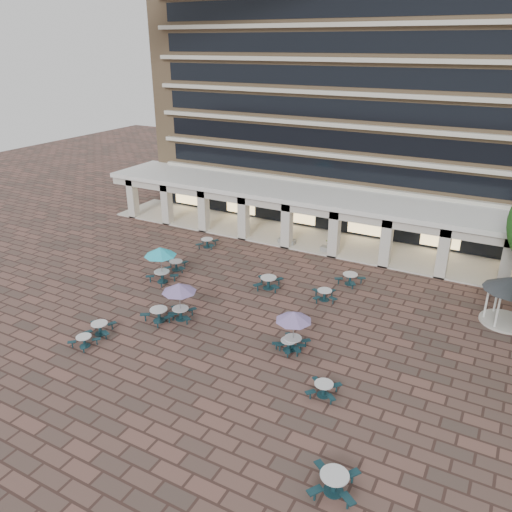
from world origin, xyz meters
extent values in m
plane|color=brown|center=(0.00, 0.00, 0.00)|extent=(120.00, 120.00, 0.00)
cube|color=#9D7D58|center=(0.00, 25.50, 11.00)|extent=(40.00, 15.00, 22.00)
cube|color=beige|center=(0.00, 17.75, 4.50)|extent=(36.80, 0.50, 0.35)
cube|color=black|center=(0.00, 17.98, 5.80)|extent=(35.20, 0.05, 1.60)
cube|color=beige|center=(0.00, 17.75, 7.10)|extent=(36.80, 0.50, 0.35)
cube|color=black|center=(0.00, 17.98, 8.40)|extent=(35.20, 0.05, 1.60)
cube|color=beige|center=(0.00, 17.75, 9.70)|extent=(36.80, 0.50, 0.35)
cube|color=black|center=(0.00, 17.98, 11.00)|extent=(35.20, 0.05, 1.60)
cube|color=beige|center=(0.00, 17.75, 12.30)|extent=(36.80, 0.50, 0.35)
cube|color=black|center=(0.00, 17.98, 13.60)|extent=(35.20, 0.05, 1.60)
cube|color=beige|center=(0.00, 17.75, 14.90)|extent=(36.80, 0.50, 0.35)
cube|color=black|center=(0.00, 17.98, 16.20)|extent=(35.20, 0.05, 1.60)
cube|color=beige|center=(0.00, 17.75, 17.50)|extent=(36.80, 0.50, 0.35)
cube|color=black|center=(0.00, 17.98, 18.80)|extent=(35.20, 0.05, 1.60)
cube|color=white|center=(0.00, 15.00, 4.20)|extent=(42.00, 6.60, 0.40)
cube|color=beige|center=(0.00, 12.15, 3.75)|extent=(42.00, 0.30, 0.90)
cube|color=black|center=(0.00, 17.70, 1.80)|extent=(38.00, 0.15, 3.20)
cube|color=beige|center=(0.00, 15.00, 0.06)|extent=(42.00, 6.00, 0.12)
cube|color=beige|center=(-19.00, 12.40, 2.00)|extent=(0.80, 0.80, 4.00)
cube|color=beige|center=(-14.78, 12.40, 2.00)|extent=(0.80, 0.80, 4.00)
cube|color=beige|center=(-10.56, 12.40, 2.00)|extent=(0.80, 0.80, 4.00)
cube|color=beige|center=(-6.33, 12.40, 2.00)|extent=(0.80, 0.80, 4.00)
cube|color=beige|center=(-2.11, 12.40, 2.00)|extent=(0.80, 0.80, 4.00)
cube|color=beige|center=(2.11, 12.40, 2.00)|extent=(0.80, 0.80, 4.00)
cube|color=beige|center=(6.33, 12.40, 2.00)|extent=(0.80, 0.80, 4.00)
cube|color=beige|center=(10.56, 12.40, 2.00)|extent=(0.80, 0.80, 4.00)
cube|color=beige|center=(14.78, 12.40, 2.00)|extent=(0.80, 0.80, 4.00)
cube|color=#FFD88C|center=(-16.00, 17.55, 1.60)|extent=(3.20, 0.08, 2.40)
cube|color=#FFD88C|center=(-9.60, 17.55, 1.60)|extent=(3.20, 0.08, 2.40)
cube|color=#FFD88C|center=(-3.20, 17.55, 1.60)|extent=(3.20, 0.08, 2.40)
cube|color=#FFD88C|center=(3.20, 17.55, 1.60)|extent=(3.20, 0.08, 2.40)
cube|color=#FFD88C|center=(9.60, 17.55, 1.60)|extent=(3.20, 0.08, 2.40)
cylinder|color=#13343B|center=(-3.91, -2.66, 0.02)|extent=(0.77, 0.77, 0.04)
cylinder|color=#13343B|center=(-3.91, -2.66, 0.36)|extent=(0.20, 0.20, 0.73)
cylinder|color=silver|center=(-3.91, -2.66, 0.81)|extent=(1.10, 1.10, 0.06)
cube|color=#13343B|center=(-3.18, -2.20, 0.49)|extent=(0.68, 0.58, 0.06)
cylinder|color=#13343B|center=(-3.18, -2.20, 0.23)|extent=(0.09, 0.09, 0.46)
cube|color=#13343B|center=(-4.37, -1.93, 0.49)|extent=(0.58, 0.68, 0.06)
cylinder|color=#13343B|center=(-4.37, -1.93, 0.23)|extent=(0.09, 0.09, 0.46)
cube|color=#13343B|center=(-4.64, -3.12, 0.49)|extent=(0.68, 0.58, 0.06)
cylinder|color=#13343B|center=(-4.64, -3.12, 0.23)|extent=(0.09, 0.09, 0.46)
cube|color=#13343B|center=(-3.45, -3.39, 0.49)|extent=(0.58, 0.68, 0.06)
cylinder|color=#13343B|center=(-3.45, -3.39, 0.23)|extent=(0.09, 0.09, 0.46)
cylinder|color=#13343B|center=(-5.89, -6.99, 0.02)|extent=(0.61, 0.61, 0.03)
cylinder|color=#13343B|center=(-5.89, -6.99, 0.29)|extent=(0.16, 0.16, 0.57)
cylinder|color=silver|center=(-5.89, -6.99, 0.64)|extent=(0.87, 0.87, 0.04)
cube|color=#13343B|center=(-5.38, -6.55, 0.38)|extent=(0.52, 0.50, 0.04)
cylinder|color=#13343B|center=(-5.38, -6.55, 0.18)|extent=(0.07, 0.07, 0.37)
cube|color=#13343B|center=(-6.34, -6.48, 0.38)|extent=(0.50, 0.52, 0.04)
cylinder|color=#13343B|center=(-6.34, -6.48, 0.18)|extent=(0.07, 0.07, 0.37)
cube|color=#13343B|center=(-6.40, -7.44, 0.38)|extent=(0.52, 0.50, 0.04)
cylinder|color=#13343B|center=(-6.40, -7.44, 0.18)|extent=(0.07, 0.07, 0.37)
cube|color=#13343B|center=(-5.44, -7.50, 0.38)|extent=(0.50, 0.52, 0.04)
cylinder|color=#13343B|center=(-5.44, -7.50, 0.18)|extent=(0.07, 0.07, 0.37)
cylinder|color=#13343B|center=(7.86, -4.55, 0.02)|extent=(0.66, 0.66, 0.04)
cylinder|color=#13343B|center=(7.86, -4.55, 0.31)|extent=(0.17, 0.17, 0.62)
cylinder|color=silver|center=(7.86, -4.55, 0.69)|extent=(0.95, 0.95, 0.05)
cube|color=#13343B|center=(8.33, -3.98, 0.42)|extent=(0.54, 0.57, 0.05)
cylinder|color=#13343B|center=(8.33, -3.98, 0.20)|extent=(0.08, 0.08, 0.40)
cube|color=#13343B|center=(7.29, -4.08, 0.42)|extent=(0.57, 0.54, 0.05)
cylinder|color=#13343B|center=(7.29, -4.08, 0.20)|extent=(0.08, 0.08, 0.40)
cube|color=#13343B|center=(7.39, -5.12, 0.42)|extent=(0.54, 0.57, 0.05)
cylinder|color=#13343B|center=(7.39, -5.12, 0.20)|extent=(0.08, 0.08, 0.40)
cube|color=#13343B|center=(8.42, -5.02, 0.42)|extent=(0.57, 0.54, 0.05)
cylinder|color=#13343B|center=(8.42, -5.02, 0.20)|extent=(0.08, 0.08, 0.40)
cylinder|color=#13343B|center=(10.32, -9.79, 0.02)|extent=(0.80, 0.80, 0.05)
cylinder|color=#13343B|center=(10.32, -9.79, 0.38)|extent=(0.21, 0.21, 0.75)
cylinder|color=silver|center=(10.32, -9.79, 0.83)|extent=(1.14, 1.14, 0.06)
cube|color=#13343B|center=(10.82, -9.06, 0.50)|extent=(0.62, 0.70, 0.06)
cylinder|color=#13343B|center=(10.82, -9.06, 0.24)|extent=(0.09, 0.09, 0.48)
cube|color=#13343B|center=(9.58, -9.29, 0.50)|extent=(0.70, 0.62, 0.06)
cylinder|color=#13343B|center=(9.58, -9.29, 0.24)|extent=(0.09, 0.09, 0.48)
cube|color=#13343B|center=(9.82, -10.53, 0.50)|extent=(0.62, 0.70, 0.06)
cylinder|color=#13343B|center=(9.82, -10.53, 0.24)|extent=(0.09, 0.09, 0.48)
cube|color=#13343B|center=(11.05, -10.30, 0.50)|extent=(0.70, 0.62, 0.06)
cylinder|color=#13343B|center=(11.05, -10.30, 0.24)|extent=(0.09, 0.09, 0.48)
cylinder|color=#13343B|center=(-7.22, 1.88, 0.02)|extent=(0.78, 0.78, 0.04)
cylinder|color=#13343B|center=(-7.22, 1.88, 0.37)|extent=(0.20, 0.20, 0.74)
cylinder|color=silver|center=(-7.22, 1.88, 0.82)|extent=(1.12, 1.12, 0.06)
cube|color=#13343B|center=(-6.49, 2.36, 0.49)|extent=(0.69, 0.60, 0.06)
cylinder|color=#13343B|center=(-6.49, 2.36, 0.24)|extent=(0.09, 0.09, 0.47)
cube|color=#13343B|center=(-7.70, 2.61, 0.49)|extent=(0.60, 0.69, 0.06)
cylinder|color=#13343B|center=(-7.70, 2.61, 0.24)|extent=(0.09, 0.09, 0.47)
cube|color=#13343B|center=(-7.95, 1.40, 0.49)|extent=(0.69, 0.60, 0.06)
cylinder|color=#13343B|center=(-7.95, 1.40, 0.24)|extent=(0.09, 0.09, 0.47)
cube|color=#13343B|center=(-6.74, 1.15, 0.49)|extent=(0.60, 0.69, 0.06)
cylinder|color=#13343B|center=(-6.74, 1.15, 0.24)|extent=(0.09, 0.09, 0.47)
cylinder|color=gray|center=(-7.22, 1.88, 1.34)|extent=(0.06, 0.06, 2.69)
cone|color=#27B7D3|center=(-7.22, 1.88, 2.41)|extent=(2.35, 2.35, 0.62)
cylinder|color=#13343B|center=(-6.05, -5.58, 0.02)|extent=(0.69, 0.69, 0.04)
cylinder|color=#13343B|center=(-6.05, -5.58, 0.32)|extent=(0.18, 0.18, 0.65)
cylinder|color=silver|center=(-6.05, -5.58, 0.72)|extent=(0.98, 0.98, 0.05)
cube|color=#13343B|center=(-5.78, -4.86, 0.43)|extent=(0.45, 0.60, 0.05)
cylinder|color=#13343B|center=(-5.78, -4.86, 0.21)|extent=(0.08, 0.08, 0.41)
cube|color=#13343B|center=(-6.77, -5.30, 0.43)|extent=(0.60, 0.45, 0.05)
cylinder|color=#13343B|center=(-6.77, -5.30, 0.21)|extent=(0.08, 0.08, 0.41)
cube|color=#13343B|center=(-6.33, -6.29, 0.43)|extent=(0.45, 0.60, 0.05)
cylinder|color=#13343B|center=(-6.33, -6.29, 0.21)|extent=(0.08, 0.08, 0.41)
cube|color=#13343B|center=(-5.34, -5.86, 0.43)|extent=(0.60, 0.45, 0.05)
cylinder|color=#13343B|center=(-5.34, -5.86, 0.21)|extent=(0.08, 0.08, 0.41)
cylinder|color=#13343B|center=(-2.82, -1.85, 0.02)|extent=(0.73, 0.73, 0.04)
cylinder|color=#13343B|center=(-2.82, -1.85, 0.34)|extent=(0.19, 0.19, 0.69)
cylinder|color=silver|center=(-2.82, -1.85, 0.76)|extent=(1.04, 1.04, 0.05)
cube|color=#13343B|center=(-2.46, -1.13, 0.46)|extent=(0.51, 0.64, 0.05)
cylinder|color=#13343B|center=(-2.46, -1.13, 0.22)|extent=(0.08, 0.08, 0.44)
cube|color=#13343B|center=(-3.55, -1.49, 0.46)|extent=(0.64, 0.51, 0.05)
cylinder|color=#13343B|center=(-3.55, -1.49, 0.22)|extent=(0.08, 0.08, 0.44)
cube|color=#13343B|center=(-3.18, -2.58, 0.46)|extent=(0.51, 0.64, 0.05)
cylinder|color=#13343B|center=(-3.18, -2.58, 0.22)|extent=(0.08, 0.08, 0.44)
cube|color=#13343B|center=(-2.10, -2.21, 0.46)|extent=(0.64, 0.51, 0.05)
cylinder|color=#13343B|center=(-2.10, -2.21, 0.22)|extent=(0.08, 0.08, 0.44)
cylinder|color=gray|center=(-2.82, -1.85, 1.25)|extent=(0.05, 0.05, 2.49)
cone|color=#7F68A4|center=(-2.82, -1.85, 2.23)|extent=(2.18, 2.18, 0.57)
cylinder|color=#13343B|center=(4.66, -1.78, 0.02)|extent=(0.63, 0.63, 0.04)
cylinder|color=#13343B|center=(4.66, -1.78, 0.30)|extent=(0.16, 0.16, 0.60)
cylinder|color=silver|center=(4.66, -1.78, 0.66)|extent=(0.90, 0.90, 0.05)
cube|color=#13343B|center=(5.32, -1.53, 0.40)|extent=(0.55, 0.41, 0.05)
cylinder|color=#13343B|center=(5.32, -1.53, 0.19)|extent=(0.07, 0.07, 0.38)
cube|color=#13343B|center=(4.41, -1.12, 0.40)|extent=(0.41, 0.55, 0.05)
cylinder|color=#13343B|center=(4.41, -1.12, 0.19)|extent=(0.07, 0.07, 0.38)
cube|color=#13343B|center=(4.00, -2.03, 0.40)|extent=(0.55, 0.41, 0.05)
cylinder|color=#13343B|center=(4.00, -2.03, 0.19)|extent=(0.07, 0.07, 0.38)
cube|color=#13343B|center=(4.91, -2.44, 0.40)|extent=(0.41, 0.55, 0.05)
cylinder|color=#13343B|center=(4.91, -2.44, 0.19)|extent=(0.07, 0.07, 0.38)
cylinder|color=#13343B|center=(-7.58, 4.05, 0.02)|extent=(0.70, 0.70, 0.04)
cylinder|color=#13343B|center=(-7.58, 4.05, 0.33)|extent=(0.18, 0.18, 0.66)
cylinder|color=silver|center=(-7.58, 4.05, 0.73)|extent=(1.00, 1.00, 0.05)
cube|color=#13343B|center=(-7.31, 4.79, 0.44)|extent=(0.45, 0.61, 0.05)
cylinder|color=#13343B|center=(-7.31, 4.79, 0.21)|extent=(0.08, 0.08, 0.42)
cube|color=#13343B|center=(-8.31, 4.32, 0.44)|extent=(0.61, 0.45, 0.05)
cylinder|color=#13343B|center=(-8.31, 4.32, 0.21)|extent=(0.08, 0.08, 0.42)
cube|color=#13343B|center=(-7.85, 3.32, 0.44)|extent=(0.45, 0.61, 0.05)
cylinder|color=#13343B|center=(-7.85, 3.32, 0.21)|extent=(0.08, 0.08, 0.42)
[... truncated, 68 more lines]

